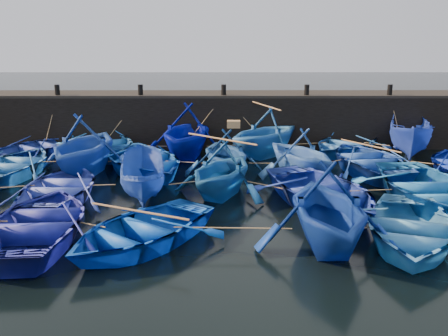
{
  "coord_description": "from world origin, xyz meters",
  "views": [
    {
      "loc": [
        -0.05,
        -14.5,
        5.47
      ],
      "look_at": [
        0.0,
        3.2,
        0.7
      ],
      "focal_mm": 40.0,
      "sensor_mm": 36.0,
      "label": 1
    }
  ],
  "objects": [
    {
      "name": "boat_14",
      "position": [
        -5.47,
        1.53,
        0.49
      ],
      "size": [
        3.48,
        4.8,
        0.98
      ],
      "primitive_type": "imported",
      "rotation": [
        0.0,
        0.0,
        3.12
      ],
      "color": "#3346C0",
      "rests_on": "ground"
    },
    {
      "name": "bollard_2",
      "position": [
        0.0,
        9.6,
        2.87
      ],
      "size": [
        0.24,
        0.24,
        0.5
      ],
      "primitive_type": "cylinder",
      "color": "black",
      "rests_on": "quay_top"
    },
    {
      "name": "boat_8",
      "position": [
        -3.24,
        4.83,
        0.57
      ],
      "size": [
        6.13,
        6.72,
        1.14
      ],
      "primitive_type": "imported",
      "rotation": [
        0.0,
        0.0,
        0.51
      ],
      "color": "blue",
      "rests_on": "ground"
    },
    {
      "name": "boat_1",
      "position": [
        -5.62,
        7.88,
        0.59
      ],
      "size": [
        6.16,
        6.87,
        1.17
      ],
      "primitive_type": "imported",
      "rotation": [
        0.0,
        0.0,
        0.47
      ],
      "color": "#1C5AAC",
      "rests_on": "ground"
    },
    {
      "name": "boat_7",
      "position": [
        -5.51,
        4.77,
        1.26
      ],
      "size": [
        4.78,
        5.34,
        2.52
      ],
      "primitive_type": "imported",
      "rotation": [
        0.0,
        0.0,
        3.0
      ],
      "color": "#1A429A",
      "rests_on": "ground"
    },
    {
      "name": "boat_21",
      "position": [
        -5.0,
        -1.79,
        0.54
      ],
      "size": [
        4.1,
        5.45,
        1.07
      ],
      "primitive_type": "imported",
      "rotation": [
        0.0,
        0.0,
        3.22
      ],
      "color": "navy",
      "rests_on": "ground"
    },
    {
      "name": "ground",
      "position": [
        0.0,
        0.0,
        0.0
      ],
      "size": [
        120.0,
        120.0,
        0.0
      ],
      "primitive_type": "plane",
      "color": "black",
      "rests_on": "ground"
    },
    {
      "name": "loose_oars",
      "position": [
        1.36,
        3.18,
        1.62
      ],
      "size": [
        10.39,
        12.14,
        1.41
      ],
      "color": "#99724C",
      "rests_on": "ground"
    },
    {
      "name": "boat_11",
      "position": [
        5.9,
        5.14,
        0.54
      ],
      "size": [
        4.5,
        5.72,
        1.08
      ],
      "primitive_type": "imported",
      "rotation": [
        0.0,
        0.0,
        3.3
      ],
      "color": "#1B449C",
      "rests_on": "ground"
    },
    {
      "name": "bollard_3",
      "position": [
        4.0,
        9.6,
        2.87
      ],
      "size": [
        0.24,
        0.24,
        0.5
      ],
      "primitive_type": "cylinder",
      "color": "black",
      "rests_on": "quay_top"
    },
    {
      "name": "quay_top",
      "position": [
        0.0,
        10.5,
        2.56
      ],
      "size": [
        26.0,
        2.5,
        0.12
      ],
      "primitive_type": "cube",
      "color": "black",
      "rests_on": "quay_wall"
    },
    {
      "name": "boat_15",
      "position": [
        -2.77,
        1.61,
        0.77
      ],
      "size": [
        2.09,
        4.17,
        1.54
      ],
      "primitive_type": "imported",
      "rotation": [
        0.0,
        0.0,
        3.29
      ],
      "color": "navy",
      "rests_on": "ground"
    },
    {
      "name": "boat_24",
      "position": [
        4.92,
        -2.14,
        0.51
      ],
      "size": [
        4.87,
        5.77,
        1.02
      ],
      "primitive_type": "imported",
      "rotation": [
        0.0,
        0.0,
        -0.31
      ],
      "color": "blue",
      "rests_on": "ground"
    },
    {
      "name": "boat_6",
      "position": [
        -8.27,
        4.73,
        0.49
      ],
      "size": [
        3.83,
        5.01,
        0.97
      ],
      "primitive_type": "imported",
      "rotation": [
        0.0,
        0.0,
        3.03
      ],
      "color": "#225996",
      "rests_on": "ground"
    },
    {
      "name": "boat_17",
      "position": [
        3.18,
        0.88,
        0.56
      ],
      "size": [
        5.52,
        6.41,
        1.12
      ],
      "primitive_type": "imported",
      "rotation": [
        0.0,
        0.0,
        0.36
      ],
      "color": "navy",
      "rests_on": "ground"
    },
    {
      "name": "boat_10",
      "position": [
        2.98,
        4.45,
        1.0
      ],
      "size": [
        4.72,
        4.92,
        2.01
      ],
      "primitive_type": "imported",
      "rotation": [
        0.0,
        0.0,
        3.64
      ],
      "color": "blue",
      "rests_on": "ground"
    },
    {
      "name": "boat_16",
      "position": [
        -0.1,
        1.98,
        1.01
      ],
      "size": [
        4.59,
        4.85,
        2.01
      ],
      "primitive_type": "imported",
      "rotation": [
        0.0,
        0.0,
        -0.43
      ],
      "color": "#14528F",
      "rests_on": "ground"
    },
    {
      "name": "mooring_ropes",
      "position": [
        0.27,
        4.89,
        0.88
      ],
      "size": [
        17.05,
        11.88,
        2.1
      ],
      "color": "tan",
      "rests_on": "ground"
    },
    {
      "name": "boat_4",
      "position": [
        5.68,
        8.31,
        0.5
      ],
      "size": [
        5.65,
        5.86,
        0.99
      ],
      "primitive_type": "imported",
      "rotation": [
        0.0,
        0.0,
        -0.68
      ],
      "color": "#194D8F",
      "rests_on": "ground"
    },
    {
      "name": "boat_22",
      "position": [
        -2.24,
        -2.23,
        0.48
      ],
      "size": [
        5.48,
        5.73,
        0.97
      ],
      "primitive_type": "imported",
      "rotation": [
        0.0,
        0.0,
        -0.65
      ],
      "color": "#053CB3",
      "rests_on": "ground"
    },
    {
      "name": "boat_9",
      "position": [
        0.07,
        4.5,
        0.98
      ],
      "size": [
        3.96,
        4.35,
        1.97
      ],
      "primitive_type": "imported",
      "rotation": [
        0.0,
        0.0,
        3.36
      ],
      "color": "navy",
      "rests_on": "ground"
    },
    {
      "name": "boat_3",
      "position": [
        1.9,
        7.83,
        1.16
      ],
      "size": [
        5.79,
        5.79,
        2.32
      ],
      "primitive_type": "imported",
      "rotation": [
        0.0,
        0.0,
        -0.78
      ],
      "color": "#1F5FB4",
      "rests_on": "ground"
    },
    {
      "name": "wooden_crate",
      "position": [
        0.37,
        4.5,
        2.1
      ],
      "size": [
        0.5,
        0.36,
        0.27
      ],
      "primitive_type": "cube",
      "color": "olive",
      "rests_on": "boat_9"
    },
    {
      "name": "boat_18",
      "position": [
        6.69,
        1.07,
        0.6
      ],
      "size": [
        4.37,
        5.94,
        1.2
      ],
      "primitive_type": "imported",
      "rotation": [
        0.0,
        0.0,
        0.04
      ],
      "color": "#105190",
      "rests_on": "ground"
    },
    {
      "name": "boat_0",
      "position": [
        -8.52,
        7.76,
        0.46
      ],
      "size": [
        5.16,
        5.5,
        0.93
      ],
      "primitive_type": "imported",
      "rotation": [
        0.0,
        0.0,
        2.54
      ],
      "color": "navy",
      "rests_on": "ground"
    },
    {
      "name": "bollard_4",
      "position": [
        8.0,
        9.6,
        2.87
      ],
      "size": [
        0.24,
        0.24,
        0.5
      ],
      "primitive_type": "cylinder",
      "color": "black",
      "rests_on": "quay_top"
    },
    {
      "name": "boat_5",
      "position": [
        8.46,
        7.61,
        0.95
      ],
      "size": [
        3.25,
        5.22,
        1.89
      ],
      "primitive_type": "imported",
      "rotation": [
        0.0,
        0.0,
        -0.31
      ],
      "color": "#1E3AA0",
      "rests_on": "ground"
    },
    {
      "name": "quay_wall",
      "position": [
        0.0,
        10.5,
        1.25
      ],
      "size": [
        26.0,
        2.5,
        2.5
      ],
      "primitive_type": "cube",
      "color": "black",
      "rests_on": "ground"
    },
    {
      "name": "bollard_0",
      "position": [
        -8.0,
        9.6,
        2.87
      ],
      "size": [
        0.24,
        0.24,
        0.5
      ],
      "primitive_type": "cylinder",
      "color": "black",
      "rests_on": "quay_top"
    },
    {
      "name": "bollard_1",
      "position": [
        -4.0,
        9.6,
        2.87
      ],
      "size": [
        0.24,
        0.24,
        0.5
      ],
      "primitive_type": "cylinder",
      "color": "black",
      "rests_on": "quay_top"
    },
    {
      "name": "boat_2",
      "position": [
        -1.67,
        7.53,
        1.25
      ],
      "size": [
        4.72,
        5.28,
        2.5
      ],
      "primitive_type": "imported",
      "rotation": [
        0.0,
        0.0,
        -0.14
      ],
      "color": "#000D8E",
      "rests_on": "ground"
    },
    {
      "name": "boat_23",
      "position": [
        2.66,
        -2.34,
        1.16
      ],
      "size": [
        3.92,
        4.51,
        2.32
      ],
      "primitive_type": "imported",
      "rotation": [
        0.0,
        0.0,
        0.03
      ],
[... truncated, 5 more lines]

